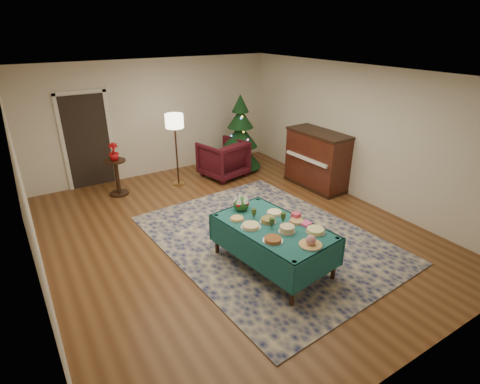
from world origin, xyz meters
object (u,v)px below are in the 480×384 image
christmas_tree (240,137)px  piano (317,160)px  armchair (223,157)px  buffet_table (273,234)px  potted_plant (114,155)px  floor_lamp (175,125)px  gift_box (296,216)px  side_table (117,178)px

christmas_tree → piano: 2.04m
armchair → buffet_table: bearing=58.7°
buffet_table → potted_plant: potted_plant is taller
christmas_tree → floor_lamp: bearing=-177.0°
gift_box → christmas_tree: 4.07m
armchair → christmas_tree: christmas_tree is taller
potted_plant → side_table: bearing=-63.4°
armchair → piano: piano is taller
buffet_table → potted_plant: 4.10m
armchair → floor_lamp: size_ratio=0.60×
armchair → potted_plant: 2.50m
floor_lamp → side_table: floor_lamp is taller
buffet_table → christmas_tree: size_ratio=1.02×
floor_lamp → side_table: 1.67m
armchair → christmas_tree: (0.61, 0.21, 0.36)m
side_table → piano: bearing=-25.8°
buffet_table → christmas_tree: bearing=64.6°
gift_box → christmas_tree: size_ratio=0.06×
side_table → christmas_tree: 3.10m
buffet_table → gift_box: gift_box is taller
gift_box → armchair: 3.71m
piano → potted_plant: bearing=154.2°
armchair → potted_plant: bearing=-19.3°
potted_plant → floor_lamp: bearing=-7.0°
floor_lamp → buffet_table: bearing=-91.2°
floor_lamp → piano: size_ratio=1.09×
armchair → piano: size_ratio=0.65×
christmas_tree → piano: (0.87, -1.83, -0.23)m
gift_box → potted_plant: (-1.67, 3.89, 0.14)m
piano → buffet_table: bearing=-143.4°
buffet_table → side_table: side_table is taller
side_table → potted_plant: (-0.00, 0.00, 0.51)m
potted_plant → christmas_tree: 3.07m
gift_box → christmas_tree: bearing=69.9°
potted_plant → piano: size_ratio=0.25×
buffet_table → gift_box: size_ratio=17.24×
floor_lamp → potted_plant: floor_lamp is taller
buffet_table → piano: size_ratio=1.29×
potted_plant → buffet_table: bearing=-72.2°
buffet_table → potted_plant: size_ratio=5.20×
floor_lamp → side_table: (-1.32, 0.16, -1.00)m
gift_box → buffet_table: bearing=-179.6°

